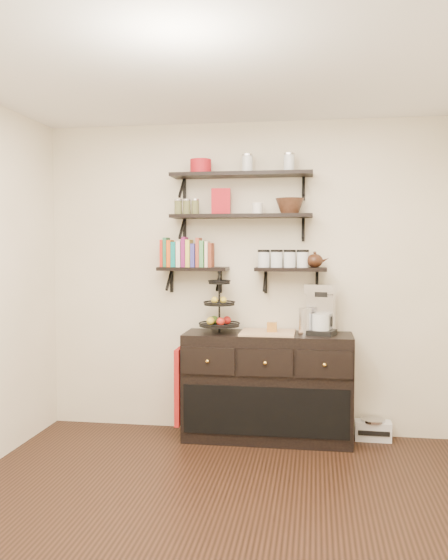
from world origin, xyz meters
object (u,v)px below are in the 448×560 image
coffee_maker (321,310)px  sideboard (268,386)px  radio (373,430)px  fruit_stand (220,312)px

coffee_maker → sideboard: bearing=-161.0°
sideboard → radio: size_ratio=4.65×
radio → coffee_maker: bearing=-167.3°
sideboard → fruit_stand: 0.74m
fruit_stand → radio: (1.29, 0.11, -0.98)m
sideboard → coffee_maker: coffee_maker is taller
sideboard → radio: (0.88, 0.12, -0.36)m
sideboard → radio: bearing=7.7°
sideboard → coffee_maker: 0.78m
sideboard → coffee_maker: (0.44, 0.03, 0.65)m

